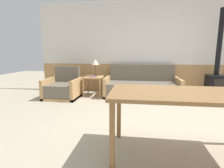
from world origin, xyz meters
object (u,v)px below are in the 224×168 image
couch (142,88)px  table_lamp (95,63)px  side_table (93,80)px  dining_table (183,99)px  armchair (63,89)px  wood_stove (217,77)px

couch → table_lamp: table_lamp is taller
side_table → dining_table: size_ratio=0.33×
armchair → dining_table: size_ratio=0.52×
side_table → wood_stove: (3.28, 0.11, 0.14)m
side_table → table_lamp: bearing=66.4°
table_lamp → dining_table: table_lamp is taller
dining_table → couch: bearing=97.6°
couch → armchair: size_ratio=2.33×
couch → table_lamp: bearing=179.1°
table_lamp → armchair: bearing=-150.4°
wood_stove → dining_table: bearing=-118.5°
armchair → dining_table: bearing=-59.5°
side_table → wood_stove: wood_stove is taller
table_lamp → wood_stove: size_ratio=0.21×
side_table → dining_table: bearing=-57.8°
dining_table → wood_stove: wood_stove is taller
couch → armchair: couch is taller
armchair → dining_table: 3.47m
armchair → side_table: (0.76, 0.36, 0.21)m
couch → table_lamp: 1.48m
couch → armchair: bearing=-168.5°
couch → armchair: (-2.11, -0.43, -0.01)m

